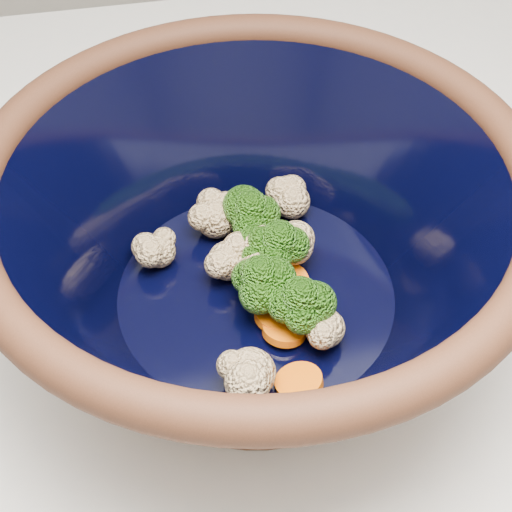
# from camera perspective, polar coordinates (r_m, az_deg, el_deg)

# --- Properties ---
(mixing_bowl) EXTENTS (0.41, 0.41, 0.16)m
(mixing_bowl) POSITION_cam_1_polar(r_m,az_deg,el_deg) (0.48, -0.00, 1.24)
(mixing_bowl) COLOR black
(mixing_bowl) RESTS_ON counter
(vegetable_pile) EXTENTS (0.14, 0.19, 0.05)m
(vegetable_pile) POSITION_cam_1_polar(r_m,az_deg,el_deg) (0.51, 0.71, -0.44)
(vegetable_pile) COLOR #608442
(vegetable_pile) RESTS_ON mixing_bowl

